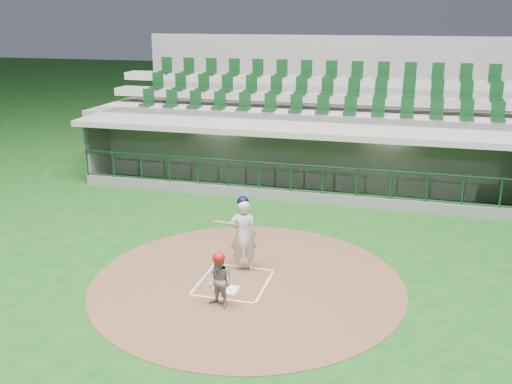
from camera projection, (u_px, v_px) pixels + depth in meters
The scene contains 8 objects.
ground at pixel (237, 277), 13.41m from camera, with size 120.00×120.00×0.00m, color #144614.
dirt_circle at pixel (247, 282), 13.15m from camera, with size 7.20×7.20×0.01m, color brown.
home_plate at pixel (228, 290), 12.76m from camera, with size 0.43×0.43×0.02m, color white.
batter_box_chalk at pixel (234, 282), 13.13m from camera, with size 1.55×1.80×0.01m.
dugout_structure at pixel (305, 160), 20.30m from camera, with size 16.40×3.70×3.00m.
seating_deck at pixel (316, 131), 23.03m from camera, with size 17.00×6.72×5.15m.
batter at pixel (243, 234), 13.53m from camera, with size 0.91×0.94×1.86m.
catcher at pixel (219, 280), 11.86m from camera, with size 0.69×0.63×1.25m.
Camera 1 is at (3.64, -11.66, 5.91)m, focal length 40.00 mm.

